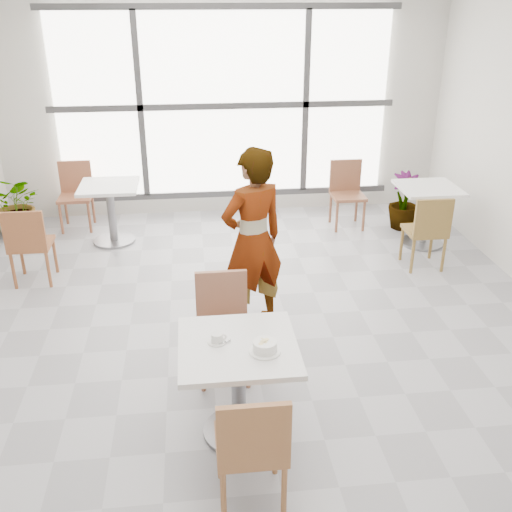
{
  "coord_description": "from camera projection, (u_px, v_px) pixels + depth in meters",
  "views": [
    {
      "loc": [
        -0.48,
        -4.47,
        2.93
      ],
      "look_at": [
        0.0,
        -0.3,
        1.0
      ],
      "focal_mm": 41.03,
      "sensor_mm": 36.0,
      "label": 1
    }
  ],
  "objects": [
    {
      "name": "bg_chair_left_near",
      "position": [
        29.0,
        241.0,
        6.15
      ],
      "size": [
        0.42,
        0.42,
        0.87
      ],
      "rotation": [
        0.0,
        0.0,
        3.14
      ],
      "color": "brown",
      "rests_on": "ground"
    },
    {
      "name": "bg_table_right",
      "position": [
        426.0,
        207.0,
        7.15
      ],
      "size": [
        0.7,
        0.7,
        0.75
      ],
      "color": "white",
      "rests_on": "ground"
    },
    {
      "name": "chair_far",
      "position": [
        223.0,
        318.0,
        4.72
      ],
      "size": [
        0.42,
        0.42,
        0.87
      ],
      "color": "#905C45",
      "rests_on": "ground"
    },
    {
      "name": "main_table",
      "position": [
        238.0,
        372.0,
        4.02
      ],
      "size": [
        0.8,
        0.8,
        0.75
      ],
      "color": "silver",
      "rests_on": "ground"
    },
    {
      "name": "plant_left",
      "position": [
        18.0,
        205.0,
        7.45
      ],
      "size": [
        0.86,
        0.78,
        0.82
      ],
      "primitive_type": "imported",
      "rotation": [
        0.0,
        0.0,
        -0.21
      ],
      "color": "#4C8A48",
      "rests_on": "ground"
    },
    {
      "name": "bg_chair_left_far",
      "position": [
        76.0,
        190.0,
        7.69
      ],
      "size": [
        0.42,
        0.42,
        0.87
      ],
      "color": "#9B593E",
      "rests_on": "ground"
    },
    {
      "name": "bg_table_left",
      "position": [
        111.0,
        205.0,
        7.21
      ],
      "size": [
        0.7,
        0.7,
        0.75
      ],
      "color": "white",
      "rests_on": "ground"
    },
    {
      "name": "chair_near",
      "position": [
        252.0,
        444.0,
        3.42
      ],
      "size": [
        0.42,
        0.42,
        0.87
      ],
      "rotation": [
        0.0,
        0.0,
        3.14
      ],
      "color": "#9D663E",
      "rests_on": "ground"
    },
    {
      "name": "bg_chair_right_far",
      "position": [
        347.0,
        189.0,
        7.75
      ],
      "size": [
        0.42,
        0.42,
        0.87
      ],
      "color": "brown",
      "rests_on": "ground"
    },
    {
      "name": "wall_back",
      "position": [
        224.0,
        105.0,
        7.84
      ],
      "size": [
        6.0,
        0.0,
        6.0
      ],
      "primitive_type": "plane",
      "rotation": [
        1.57,
        0.0,
        0.0
      ],
      "color": "silver",
      "rests_on": "ground"
    },
    {
      "name": "oatmeal_bowl",
      "position": [
        265.0,
        346.0,
        3.82
      ],
      "size": [
        0.21,
        0.21,
        0.09
      ],
      "color": "white",
      "rests_on": "main_table"
    },
    {
      "name": "window",
      "position": [
        224.0,
        106.0,
        7.78
      ],
      "size": [
        4.6,
        0.07,
        2.52
      ],
      "color": "white",
      "rests_on": "ground"
    },
    {
      "name": "bg_chair_right_near",
      "position": [
        428.0,
        228.0,
        6.49
      ],
      "size": [
        0.42,
        0.42,
        0.87
      ],
      "rotation": [
        0.0,
        0.0,
        3.14
      ],
      "color": "olive",
      "rests_on": "ground"
    },
    {
      "name": "person",
      "position": [
        253.0,
        241.0,
        5.26
      ],
      "size": [
        0.74,
        0.64,
        1.72
      ],
      "primitive_type": "imported",
      "rotation": [
        0.0,
        0.0,
        3.57
      ],
      "color": "black",
      "rests_on": "ground"
    },
    {
      "name": "coffee_cup",
      "position": [
        217.0,
        338.0,
        3.93
      ],
      "size": [
        0.16,
        0.13,
        0.07
      ],
      "color": "silver",
      "rests_on": "main_table"
    },
    {
      "name": "plant_right",
      "position": [
        404.0,
        201.0,
        7.69
      ],
      "size": [
        0.46,
        0.46,
        0.75
      ],
      "primitive_type": "imported",
      "rotation": [
        0.0,
        0.0,
        0.11
      ],
      "color": "#448D40",
      "rests_on": "ground"
    },
    {
      "name": "floor",
      "position": [
        252.0,
        342.0,
        5.3
      ],
      "size": [
        7.0,
        7.0,
        0.0
      ],
      "primitive_type": "plane",
      "color": "#9E9EA5",
      "rests_on": "ground"
    }
  ]
}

